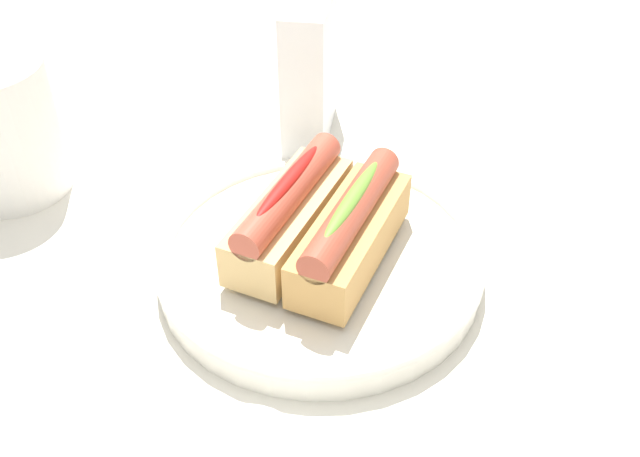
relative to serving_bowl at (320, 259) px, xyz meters
name	(u,v)px	position (x,y,z in m)	size (l,w,h in m)	color
ground_plane	(305,290)	(-0.02, 0.01, -0.02)	(2.40, 2.40, 0.00)	silver
serving_bowl	(320,259)	(0.00, 0.00, 0.00)	(0.27, 0.27, 0.03)	silver
hotdog_front	(351,230)	(-0.01, -0.03, 0.04)	(0.16, 0.07, 0.06)	tan
hotdog_back	(290,212)	(0.01, 0.03, 0.04)	(0.16, 0.07, 0.06)	#DBB270
napkin_box	(309,70)	(0.22, 0.07, 0.06)	(0.11, 0.04, 0.15)	white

